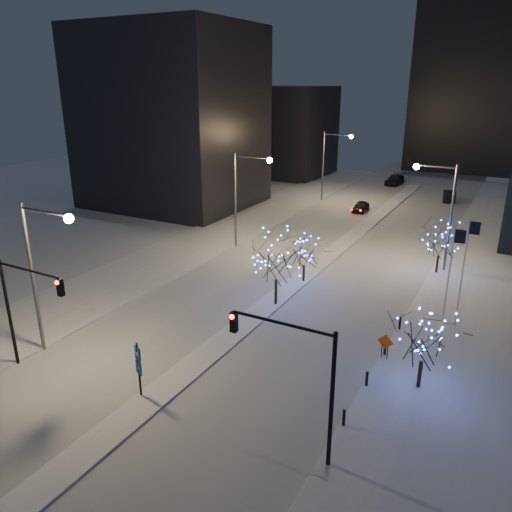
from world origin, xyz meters
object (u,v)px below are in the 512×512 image
Objects in this scene: street_lamp_w_near at (41,261)px; street_lamp_w_far at (330,157)px; holiday_tree_median_near at (276,258)px; holiday_tree_median_far at (304,252)px; construction_sign at (385,344)px; holiday_tree_plaza_far at (440,239)px; car_far at (395,180)px; traffic_signal_west at (23,300)px; car_near at (361,207)px; wayfinding_sign at (138,364)px; car_mid at (449,195)px; street_lamp_w_mid at (244,188)px; traffic_signal_east at (300,369)px; street_lamp_east at (442,203)px; holiday_tree_plaza_near at (424,339)px.

street_lamp_w_near is 1.00× the size of street_lamp_w_far.
street_lamp_w_far is 1.67× the size of holiday_tree_median_near.
construction_sign is (9.80, -9.66, -1.67)m from holiday_tree_median_far.
street_lamp_w_near reaches higher than holiday_tree_median_near.
car_far is at bearing 109.00° from holiday_tree_plaza_far.
traffic_signal_west is at bearing -123.19° from holiday_tree_plaza_far.
car_near is 0.69× the size of holiday_tree_median_near.
holiday_tree_median_near is at bearing 164.00° from construction_sign.
wayfinding_sign is (2.04, -47.14, 1.42)m from car_near.
holiday_tree_plaza_far reaches higher than car_mid.
holiday_tree_plaza_far is at bearing 87.38° from car_mid.
street_lamp_w_far is at bearing 90.55° from traffic_signal_west.
traffic_signal_west is at bearing -88.94° from street_lamp_w_mid.
car_far is 1.61× the size of wayfinding_sign.
holiday_tree_median_far reaches higher than construction_sign.
traffic_signal_east is at bearing 3.29° from traffic_signal_west.
street_lamp_east is at bearing 8.96° from street_lamp_w_mid.
car_mid is at bearing 96.77° from holiday_tree_plaza_near.
holiday_tree_plaza_far is at bearing 54.20° from street_lamp_w_near.
holiday_tree_median_near is (9.44, -36.41, -2.51)m from street_lamp_w_far.
street_lamp_east is at bearing 58.31° from traffic_signal_west.
street_lamp_w_mid is at bearing 148.13° from holiday_tree_median_far.
traffic_signal_west is (0.50, -27.00, -1.74)m from street_lamp_w_mid.
holiday_tree_plaza_far is at bearing 53.19° from holiday_tree_median_near.
street_lamp_w_far reaches higher than car_far.
holiday_tree_median_near is (9.44, -11.41, -2.51)m from street_lamp_w_mid.
street_lamp_w_near is 1.43× the size of traffic_signal_west.
street_lamp_east is 29.08m from traffic_signal_east.
holiday_tree_plaza_far is at bearing -67.75° from car_far.
wayfinding_sign is at bearing 73.56° from car_mid.
holiday_tree_plaza_far is (13.28, -19.19, 2.64)m from car_near.
holiday_tree_median_near is at bearing -126.81° from holiday_tree_plaza_far.
street_lamp_east is 1.67× the size of holiday_tree_median_near.
wayfinding_sign is at bearing -72.49° from street_lamp_w_mid.
street_lamp_w_mid is 27.06m from traffic_signal_west.
holiday_tree_plaza_near is 1.38× the size of wayfinding_sign.
holiday_tree_median_far is (9.44, 19.13, -3.64)m from street_lamp_w_near.
street_lamp_east reaches higher than holiday_tree_plaza_far.
car_mid is at bearing 29.42° from street_lamp_w_far.
car_far is (4.99, 69.45, -3.95)m from traffic_signal_west.
traffic_signal_east is 2.02× the size of wayfinding_sign.
holiday_tree_median_far is at bearing -73.00° from street_lamp_w_far.
car_near is at bearing 73.76° from street_lamp_w_mid.
car_near is at bearing 103.96° from traffic_signal_east.
street_lamp_east reaches higher than car_near.
holiday_tree_plaza_near is at bearing 64.77° from traffic_signal_east.
traffic_signal_east is at bearing -115.23° from holiday_tree_plaza_near.
street_lamp_east reaches higher than traffic_signal_west.
holiday_tree_plaza_near is at bearing -43.59° from holiday_tree_median_far.
street_lamp_w_mid reaches higher than car_far.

